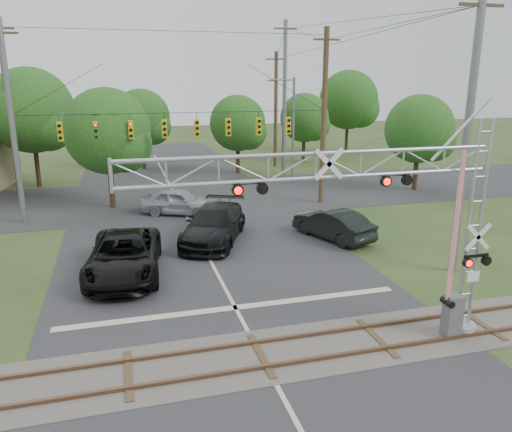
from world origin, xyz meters
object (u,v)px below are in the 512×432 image
object	(u,v)px
crossing_gantry	(382,212)
pickup_black	(124,256)
sedan_silver	(179,202)
car_dark	(214,224)
streetlight	(291,125)
traffic_signal_span	(194,123)

from	to	relation	value
crossing_gantry	pickup_black	world-z (taller)	crossing_gantry
pickup_black	sedan_silver	xyz separation A→B (m)	(3.56, 9.52, -0.08)
car_dark	streetlight	xyz separation A→B (m)	(8.84, 13.11, 3.76)
streetlight	traffic_signal_span	bearing A→B (deg)	-142.53
traffic_signal_span	car_dark	xyz separation A→B (m)	(-0.10, -6.41, -4.73)
streetlight	car_dark	bearing A→B (deg)	-123.99
car_dark	streetlight	world-z (taller)	streetlight
traffic_signal_span	pickup_black	world-z (taller)	traffic_signal_span
traffic_signal_span	car_dark	bearing A→B (deg)	-90.87
crossing_gantry	car_dark	size ratio (longest dim) A/B	1.82
sedan_silver	pickup_black	bearing A→B (deg)	-175.65
crossing_gantry	traffic_signal_span	xyz separation A→B (m)	(-2.80, 18.36, 1.17)
traffic_signal_span	pickup_black	bearing A→B (deg)	-115.38
traffic_signal_span	streetlight	xyz separation A→B (m)	(8.75, 6.70, -0.97)
sedan_silver	streetlight	xyz separation A→B (m)	(9.94, 7.20, 3.87)
pickup_black	car_dark	xyz separation A→B (m)	(4.65, 3.60, 0.02)
car_dark	traffic_signal_span	bearing A→B (deg)	112.82
traffic_signal_span	crossing_gantry	bearing A→B (deg)	-81.31
crossing_gantry	traffic_signal_span	world-z (taller)	traffic_signal_span
pickup_black	car_dark	world-z (taller)	car_dark
pickup_black	streetlight	distance (m)	21.81
crossing_gantry	sedan_silver	size ratio (longest dim) A/B	2.41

